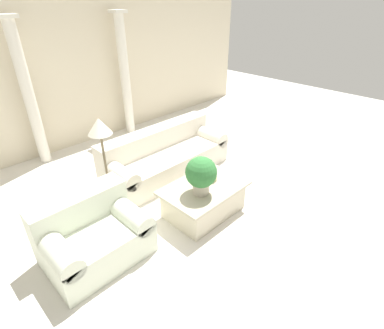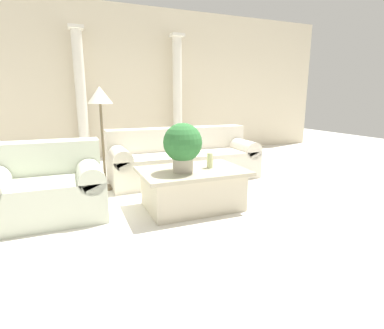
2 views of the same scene
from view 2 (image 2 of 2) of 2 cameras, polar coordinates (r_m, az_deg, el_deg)
name	(u,v)px [view 2 (image 2 of 2)]	position (r m, az deg, el deg)	size (l,w,h in m)	color
ground_plane	(180,198)	(3.97, -2.23, -6.37)	(16.00, 16.00, 0.00)	silver
wall_back	(128,83)	(6.93, -12.06, 14.92)	(10.00, 0.06, 3.20)	beige
sofa_long	(183,158)	(4.88, -1.74, 1.19)	(2.35, 0.91, 0.81)	beige
loveseat	(46,186)	(3.69, -26.04, -3.69)	(1.20, 0.91, 0.81)	silver
coffee_table	(192,188)	(3.57, 0.04, -4.52)	(1.22, 0.84, 0.47)	beige
potted_plant	(183,145)	(3.34, -1.78, 3.82)	(0.44, 0.44, 0.55)	#B2A893
pillar_candle	(210,160)	(3.58, 3.42, 0.79)	(0.07, 0.07, 0.18)	beige
floor_lamp	(100,104)	(4.35, -17.07, 10.88)	(0.34, 0.34, 1.44)	brown
column_left	(81,95)	(6.52, -20.39, 12.32)	(0.28, 0.28, 2.63)	silver
column_right	(177,95)	(6.91, -2.79, 13.06)	(0.28, 0.28, 2.63)	silver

